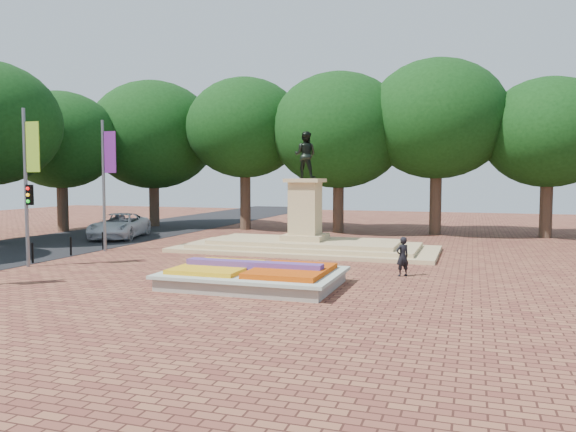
# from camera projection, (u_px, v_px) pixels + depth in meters

# --- Properties ---
(ground) EXTENTS (90.00, 90.00, 0.00)m
(ground) POSITION_uv_depth(u_px,v_px,m) (249.00, 275.00, 22.74)
(ground) COLOR brown
(ground) RESTS_ON ground
(asphalt_street) EXTENTS (9.00, 90.00, 0.02)m
(asphalt_street) POSITION_uv_depth(u_px,v_px,m) (40.00, 246.00, 32.18)
(asphalt_street) COLOR black
(asphalt_street) RESTS_ON ground
(flower_bed) EXTENTS (6.30, 4.30, 0.91)m
(flower_bed) POSITION_uv_depth(u_px,v_px,m) (254.00, 276.00, 20.50)
(flower_bed) COLOR gray
(flower_bed) RESTS_ON ground
(monument) EXTENTS (14.00, 6.00, 6.40)m
(monument) POSITION_uv_depth(u_px,v_px,m) (305.00, 235.00, 30.26)
(monument) COLOR tan
(monument) RESTS_ON ground
(tree_row_back) EXTENTS (44.80, 8.80, 10.43)m
(tree_row_back) POSITION_uv_depth(u_px,v_px,m) (379.00, 138.00, 38.60)
(tree_row_back) COLOR #3D2A21
(tree_row_back) RESTS_ON ground
(banner_poles) EXTENTS (0.88, 11.17, 7.00)m
(banner_poles) POSITION_uv_depth(u_px,v_px,m) (23.00, 180.00, 24.39)
(banner_poles) COLOR slate
(banner_poles) RESTS_ON ground
(bollard_row) EXTENTS (0.12, 13.12, 0.98)m
(bollard_row) POSITION_uv_depth(u_px,v_px,m) (10.00, 256.00, 24.64)
(bollard_row) COLOR black
(bollard_row) RESTS_ON ground
(van) EXTENTS (4.18, 6.34, 1.62)m
(van) POSITION_uv_depth(u_px,v_px,m) (119.00, 226.00, 36.46)
(van) COLOR silver
(van) RESTS_ON ground
(pedestrian) EXTENTS (0.69, 0.67, 1.59)m
(pedestrian) POSITION_uv_depth(u_px,v_px,m) (403.00, 257.00, 22.51)
(pedestrian) COLOR black
(pedestrian) RESTS_ON ground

